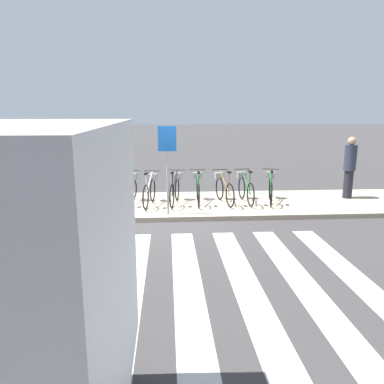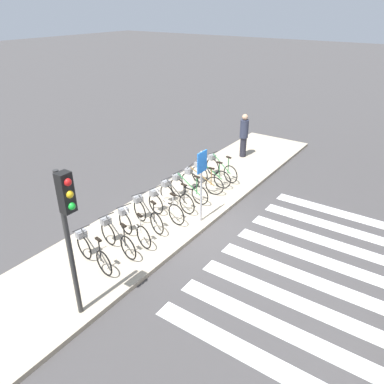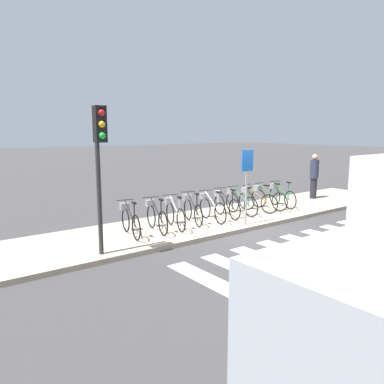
# 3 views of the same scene
# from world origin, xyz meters

# --- Properties ---
(ground_plane) EXTENTS (120.00, 120.00, 0.00)m
(ground_plane) POSITION_xyz_m (0.00, 0.00, 0.00)
(ground_plane) COLOR #423F3F
(sidewalk) EXTENTS (17.04, 2.82, 0.12)m
(sidewalk) POSITION_xyz_m (0.00, 1.41, 0.06)
(sidewalk) COLOR #B7A88E
(sidewalk) RESTS_ON ground_plane
(parked_bicycle_0) EXTENTS (0.47, 1.52, 0.95)m
(parked_bicycle_0) POSITION_xyz_m (-3.06, 1.34, 0.54)
(parked_bicycle_0) COLOR black
(parked_bicycle_0) RESTS_ON sidewalk
(parked_bicycle_1) EXTENTS (0.48, 1.52, 0.95)m
(parked_bicycle_1) POSITION_xyz_m (-2.29, 1.30, 0.54)
(parked_bicycle_1) COLOR black
(parked_bicycle_1) RESTS_ON sidewalk
(parked_bicycle_2) EXTENTS (0.55, 1.50, 0.95)m
(parked_bicycle_2) POSITION_xyz_m (-1.68, 1.29, 0.54)
(parked_bicycle_2) COLOR black
(parked_bicycle_2) RESTS_ON sidewalk
(parked_bicycle_3) EXTENTS (0.60, 1.49, 0.95)m
(parked_bicycle_3) POSITION_xyz_m (-0.95, 1.43, 0.54)
(parked_bicycle_3) COLOR black
(parked_bicycle_3) RESTS_ON sidewalk
(parked_bicycle_4) EXTENTS (0.46, 1.53, 0.95)m
(parked_bicycle_4) POSITION_xyz_m (-0.33, 1.30, 0.54)
(parked_bicycle_4) COLOR black
(parked_bicycle_4) RESTS_ON sidewalk
(parked_bicycle_5) EXTENTS (0.47, 1.52, 0.95)m
(parked_bicycle_5) POSITION_xyz_m (0.36, 1.41, 0.54)
(parked_bicycle_5) COLOR black
(parked_bicycle_5) RESTS_ON sidewalk
(parked_bicycle_6) EXTENTS (0.46, 1.54, 0.95)m
(parked_bicycle_6) POSITION_xyz_m (0.99, 1.42, 0.54)
(parked_bicycle_6) COLOR black
(parked_bicycle_6) RESTS_ON sidewalk
(parked_bicycle_7) EXTENTS (0.46, 1.52, 0.95)m
(parked_bicycle_7) POSITION_xyz_m (1.71, 1.38, 0.54)
(parked_bicycle_7) COLOR black
(parked_bicycle_7) RESTS_ON sidewalk
(parked_bicycle_8) EXTENTS (0.46, 1.54, 0.95)m
(parked_bicycle_8) POSITION_xyz_m (2.32, 1.43, 0.54)
(parked_bicycle_8) COLOR black
(parked_bicycle_8) RESTS_ON sidewalk
(parked_bicycle_9) EXTENTS (0.52, 1.51, 0.95)m
(parked_bicycle_9) POSITION_xyz_m (3.04, 1.40, 0.54)
(parked_bicycle_9) COLOR black
(parked_bicycle_9) RESTS_ON sidewalk
(pedestrian) EXTENTS (0.34, 0.34, 1.79)m
(pedestrian) POSITION_xyz_m (5.43, 1.71, 1.07)
(pedestrian) COLOR #23232D
(pedestrian) RESTS_ON sidewalk
(traffic_light) EXTENTS (0.24, 0.40, 3.21)m
(traffic_light) POSITION_xyz_m (-4.29, 0.23, 2.44)
(traffic_light) COLOR #2D2D2D
(traffic_light) RESTS_ON sidewalk
(sign_post) EXTENTS (0.44, 0.07, 2.17)m
(sign_post) POSITION_xyz_m (0.16, 0.29, 1.60)
(sign_post) COLOR #99999E
(sign_post) RESTS_ON sidewalk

